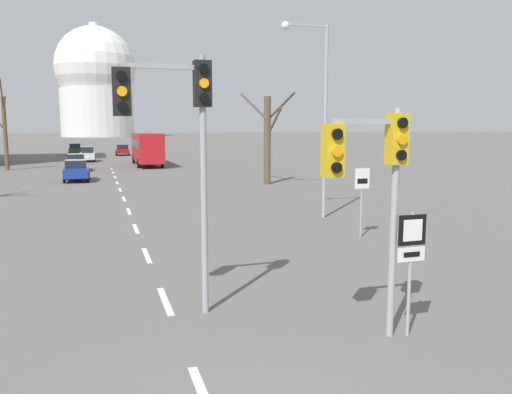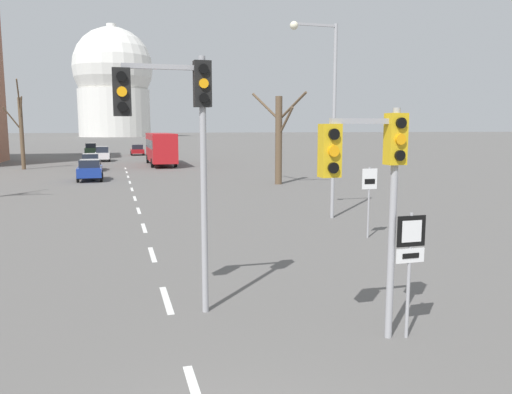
{
  "view_description": "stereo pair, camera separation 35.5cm",
  "coord_description": "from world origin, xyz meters",
  "views": [
    {
      "loc": [
        -1.43,
        -4.77,
        4.11
      ],
      "look_at": [
        1.9,
        5.61,
        2.59
      ],
      "focal_mm": 35.0,
      "sensor_mm": 36.0,
      "label": 1
    },
    {
      "loc": [
        -1.09,
        -4.87,
        4.11
      ],
      "look_at": [
        1.9,
        5.61,
        2.59
      ],
      "focal_mm": 35.0,
      "sensor_mm": 36.0,
      "label": 2
    }
  ],
  "objects": [
    {
      "name": "sedan_near_right",
      "position": [
        -2.92,
        36.0,
        0.85
      ],
      "size": [
        1.87,
        3.98,
        1.65
      ],
      "color": "navy",
      "rests_on": "ground_plane"
    },
    {
      "name": "lane_stripe_6",
      "position": [
        0.0,
        29.3,
        0.0
      ],
      "size": [
        0.16,
        2.0,
        0.01
      ],
      "primitive_type": "cube",
      "color": "silver",
      "rests_on": "ground_plane"
    },
    {
      "name": "lane_stripe_7",
      "position": [
        0.0,
        33.8,
        0.0
      ],
      "size": [
        0.16,
        2.0,
        0.01
      ],
      "primitive_type": "cube",
      "color": "silver",
      "rests_on": "ground_plane"
    },
    {
      "name": "lane_stripe_9",
      "position": [
        0.0,
        42.8,
        0.0
      ],
      "size": [
        0.16,
        2.0,
        0.01
      ],
      "primitive_type": "cube",
      "color": "silver",
      "rests_on": "ground_plane"
    },
    {
      "name": "bare_tree_left_near",
      "position": [
        -9.73,
        48.77,
        3.85
      ],
      "size": [
        1.89,
        2.29,
        8.64
      ],
      "color": "brown",
      "rests_on": "ground_plane"
    },
    {
      "name": "sedan_far_right",
      "position": [
        2.34,
        72.18,
        0.79
      ],
      "size": [
        1.95,
        3.9,
        1.59
      ],
      "color": "maroon",
      "rests_on": "ground_plane"
    },
    {
      "name": "city_bus",
      "position": [
        3.89,
        50.7,
        2.05
      ],
      "size": [
        2.66,
        10.8,
        3.48
      ],
      "color": "red",
      "rests_on": "ground_plane"
    },
    {
      "name": "traffic_signal_near_right",
      "position": [
        3.52,
        3.42,
        3.37
      ],
      "size": [
        1.69,
        0.34,
        4.48
      ],
      "color": "#9E9EA3",
      "rests_on": "ground_plane"
    },
    {
      "name": "bare_tree_right_near",
      "position": [
        10.46,
        29.54,
        3.47
      ],
      "size": [
        2.87,
        3.99,
        6.66
      ],
      "color": "brown",
      "rests_on": "ground_plane"
    },
    {
      "name": "street_lamp_right",
      "position": [
        8.05,
        15.8,
        5.25
      ],
      "size": [
        2.2,
        0.36,
        8.59
      ],
      "color": "#9E9EA3",
      "rests_on": "ground_plane"
    },
    {
      "name": "lane_stripe_8",
      "position": [
        0.0,
        38.3,
        0.0
      ],
      "size": [
        0.16,
        2.0,
        0.01
      ],
      "primitive_type": "cube",
      "color": "silver",
      "rests_on": "ground_plane"
    },
    {
      "name": "sedan_distant_centre",
      "position": [
        4.38,
        63.42,
        0.85
      ],
      "size": [
        1.81,
        4.13,
        1.68
      ],
      "color": "#B7B7BC",
      "rests_on": "ground_plane"
    },
    {
      "name": "traffic_signal_centre_tall",
      "position": [
        0.21,
        5.79,
        4.25
      ],
      "size": [
        2.02,
        0.34,
        5.6
      ],
      "color": "#9E9EA3",
      "rests_on": "ground_plane"
    },
    {
      "name": "lane_stripe_3",
      "position": [
        0.0,
        15.8,
        0.0
      ],
      "size": [
        0.16,
        2.0,
        0.01
      ],
      "primitive_type": "cube",
      "color": "silver",
      "rests_on": "ground_plane"
    },
    {
      "name": "lane_stripe_10",
      "position": [
        0.0,
        47.3,
        0.0
      ],
      "size": [
        0.16,
        2.0,
        0.01
      ],
      "primitive_type": "cube",
      "color": "silver",
      "rests_on": "ground_plane"
    },
    {
      "name": "lane_stripe_5",
      "position": [
        0.0,
        24.8,
        0.0
      ],
      "size": [
        0.16,
        2.0,
        0.01
      ],
      "primitive_type": "cube",
      "color": "silver",
      "rests_on": "ground_plane"
    },
    {
      "name": "sedan_mid_centre",
      "position": [
        -4.38,
        75.49,
        0.87
      ],
      "size": [
        1.84,
        3.89,
        1.76
      ],
      "color": "#2D4C33",
      "rests_on": "ground_plane"
    },
    {
      "name": "lane_stripe_2",
      "position": [
        0.0,
        11.3,
        0.0
      ],
      "size": [
        0.16,
        2.0,
        0.01
      ],
      "primitive_type": "cube",
      "color": "silver",
      "rests_on": "ground_plane"
    },
    {
      "name": "lane_stripe_1",
      "position": [
        0.0,
        6.8,
        0.0
      ],
      "size": [
        0.16,
        2.0,
        0.01
      ],
      "primitive_type": "cube",
      "color": "silver",
      "rests_on": "ground_plane"
    },
    {
      "name": "sedan_near_left",
      "position": [
        -2.42,
        59.29,
        0.9
      ],
      "size": [
        1.78,
        4.41,
        1.81
      ],
      "color": "silver",
      "rests_on": "ground_plane"
    },
    {
      "name": "lane_stripe_4",
      "position": [
        0.0,
        20.3,
        0.0
      ],
      "size": [
        0.16,
        2.0,
        0.01
      ],
      "primitive_type": "cube",
      "color": "silver",
      "rests_on": "ground_plane"
    },
    {
      "name": "route_sign_post",
      "position": [
        4.33,
        3.31,
        1.7
      ],
      "size": [
        0.6,
        0.08,
        2.5
      ],
      "color": "#9E9EA3",
      "rests_on": "ground_plane"
    },
    {
      "name": "sedan_far_left",
      "position": [
        -3.24,
        45.56,
        0.82
      ],
      "size": [
        1.79,
        4.12,
        1.64
      ],
      "color": "slate",
      "rests_on": "ground_plane"
    },
    {
      "name": "speed_limit_sign",
      "position": [
        7.98,
        11.6,
        1.8
      ],
      "size": [
        0.6,
        0.08,
        2.66
      ],
      "color": "#9E9EA3",
      "rests_on": "ground_plane"
    },
    {
      "name": "capitol_dome",
      "position": [
        0.0,
        232.99,
        24.18
      ],
      "size": [
        35.14,
        35.14,
        49.64
      ],
      "color": "silver",
      "rests_on": "ground_plane"
    }
  ]
}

